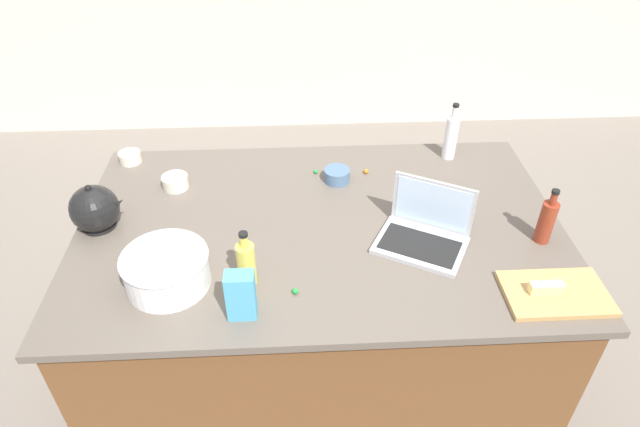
{
  "coord_description": "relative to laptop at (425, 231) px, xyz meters",
  "views": [
    {
      "loc": [
        -0.08,
        -1.63,
        2.2
      ],
      "look_at": [
        0.0,
        0.0,
        0.95
      ],
      "focal_mm": 30.74,
      "sensor_mm": 36.0,
      "label": 1
    }
  ],
  "objects": [
    {
      "name": "ramekin_wide",
      "position": [
        -0.29,
        0.41,
        -0.02
      ],
      "size": [
        0.11,
        0.11,
        0.05
      ],
      "primitive_type": "cylinder",
      "color": "slate",
      "rests_on": "island_counter"
    },
    {
      "name": "bottle_vinegar",
      "position": [
        0.23,
        0.58,
        0.06
      ],
      "size": [
        0.06,
        0.06,
        0.26
      ],
      "color": "white",
      "rests_on": "island_counter"
    },
    {
      "name": "candy_0",
      "position": [
        -0.37,
        0.48,
        -0.04
      ],
      "size": [
        0.02,
        0.02,
        0.02
      ],
      "primitive_type": "sphere",
      "color": "green",
      "rests_on": "island_counter"
    },
    {
      "name": "candy_2",
      "position": [
        0.02,
        -0.04,
        -0.04
      ],
      "size": [
        0.02,
        0.02,
        0.02
      ],
      "primitive_type": "sphere",
      "color": "orange",
      "rests_on": "island_counter"
    },
    {
      "name": "ramekin_medium",
      "position": [
        -1.19,
        0.61,
        -0.02
      ],
      "size": [
        0.1,
        0.1,
        0.05
      ],
      "primitive_type": "cylinder",
      "color": "beige",
      "rests_on": "island_counter"
    },
    {
      "name": "ramekin_small",
      "position": [
        -0.96,
        0.4,
        -0.02
      ],
      "size": [
        0.11,
        0.11,
        0.05
      ],
      "primitive_type": "cylinder",
      "color": "beige",
      "rests_on": "island_counter"
    },
    {
      "name": "cutting_board",
      "position": [
        0.37,
        -0.29,
        -0.04
      ],
      "size": [
        0.34,
        0.21,
        0.02
      ],
      "primitive_type": "cube",
      "color": "tan",
      "rests_on": "island_counter"
    },
    {
      "name": "laptop",
      "position": [
        0.0,
        0.0,
        0.0
      ],
      "size": [
        0.38,
        0.35,
        0.22
      ],
      "color": "#B7B7BC",
      "rests_on": "island_counter"
    },
    {
      "name": "kettle",
      "position": [
        -1.21,
        0.15,
        0.03
      ],
      "size": [
        0.21,
        0.18,
        0.2
      ],
      "color": "black",
      "rests_on": "island_counter"
    },
    {
      "name": "candy_1",
      "position": [
        -0.16,
        0.46,
        -0.04
      ],
      "size": [
        0.02,
        0.02,
        0.02
      ],
      "primitive_type": "sphere",
      "color": "orange",
      "rests_on": "island_counter"
    },
    {
      "name": "bottle_soy",
      "position": [
        0.43,
        -0.01,
        0.04
      ],
      "size": [
        0.06,
        0.06,
        0.22
      ],
      "color": "maroon",
      "rests_on": "island_counter"
    },
    {
      "name": "candy_3",
      "position": [
        -0.47,
        -0.24,
        -0.04
      ],
      "size": [
        0.02,
        0.02,
        0.02
      ],
      "primitive_type": "sphere",
      "color": "green",
      "rests_on": "island_counter"
    },
    {
      "name": "candy_bag",
      "position": [
        -0.64,
        -0.32,
        0.04
      ],
      "size": [
        0.09,
        0.06,
        0.17
      ],
      "primitive_type": "cube",
      "color": "#4CA5CC",
      "rests_on": "island_counter"
    },
    {
      "name": "mixing_bowl_large",
      "position": [
        -0.89,
        -0.17,
        0.02
      ],
      "size": [
        0.29,
        0.29,
        0.13
      ],
      "color": "white",
      "rests_on": "island_counter"
    },
    {
      "name": "bottle_oil",
      "position": [
        -0.63,
        -0.17,
        0.04
      ],
      "size": [
        0.06,
        0.06,
        0.21
      ],
      "color": "#DBC64C",
      "rests_on": "island_counter"
    },
    {
      "name": "butter_stick_left",
      "position": [
        0.34,
        -0.29,
        -0.01
      ],
      "size": [
        0.11,
        0.04,
        0.04
      ],
      "primitive_type": "cube",
      "rotation": [
        0.0,
        0.0,
        0.01
      ],
      "color": "#F4E58C",
      "rests_on": "cutting_board"
    },
    {
      "name": "island_counter",
      "position": [
        -0.37,
        0.12,
        -0.5
      ],
      "size": [
        1.84,
        1.16,
        0.9
      ],
      "color": "brown",
      "rests_on": "ground"
    },
    {
      "name": "ground_plane",
      "position": [
        -0.37,
        0.12,
        -0.95
      ],
      "size": [
        12.0,
        12.0,
        0.0
      ],
      "primitive_type": "plane",
      "color": "slate"
    }
  ]
}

